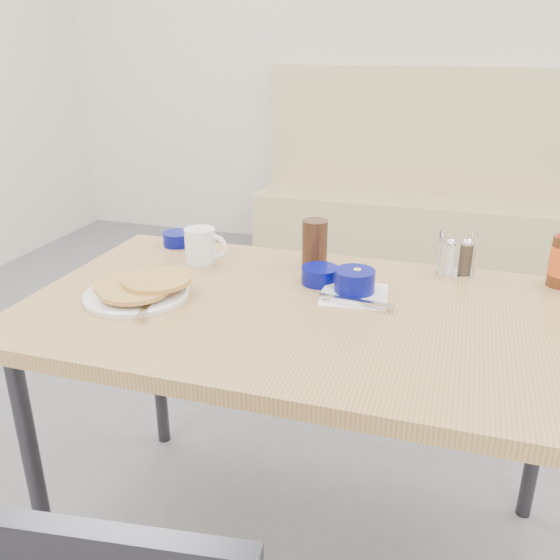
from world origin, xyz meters
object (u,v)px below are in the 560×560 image
(pancake_plate, at_px, (138,289))
(amber_tumbler, at_px, (315,244))
(creamer_bowl, at_px, (178,239))
(grits_setting, at_px, (354,285))
(dining_table, at_px, (308,331))
(butter_bowl, at_px, (320,275))
(condiment_caddy, at_px, (457,260))
(coffee_mug, at_px, (202,245))
(booth_bench, at_px, (407,209))

(pancake_plate, distance_m, amber_tumbler, 0.51)
(creamer_bowl, bearing_deg, grits_setting, -20.74)
(dining_table, bearing_deg, pancake_plate, -172.04)
(butter_bowl, distance_m, condiment_caddy, 0.39)
(pancake_plate, bearing_deg, condiment_caddy, 27.55)
(amber_tumbler, bearing_deg, condiment_caddy, 8.09)
(amber_tumbler, bearing_deg, pancake_plate, -137.38)
(butter_bowl, xyz_separation_m, condiment_caddy, (0.35, 0.17, 0.02))
(amber_tumbler, relative_size, condiment_caddy, 1.10)
(dining_table, distance_m, creamer_bowl, 0.63)
(coffee_mug, bearing_deg, condiment_caddy, 9.37)
(condiment_caddy, bearing_deg, amber_tumbler, 167.56)
(coffee_mug, distance_m, butter_bowl, 0.38)
(pancake_plate, xyz_separation_m, condiment_caddy, (0.77, 0.40, 0.02))
(dining_table, relative_size, grits_setting, 6.82)
(grits_setting, bearing_deg, creamer_bowl, 159.26)
(amber_tumbler, bearing_deg, creamer_bowl, 173.11)
(dining_table, xyz_separation_m, coffee_mug, (-0.38, 0.22, 0.11))
(grits_setting, bearing_deg, condiment_caddy, 43.71)
(booth_bench, xyz_separation_m, condiment_caddy, (0.34, -2.19, 0.45))
(dining_table, xyz_separation_m, grits_setting, (0.09, 0.11, 0.09))
(booth_bench, xyz_separation_m, dining_table, (0.00, -2.53, 0.35))
(pancake_plate, xyz_separation_m, coffee_mug, (0.05, 0.28, 0.03))
(pancake_plate, height_order, grits_setting, grits_setting)
(creamer_bowl, bearing_deg, pancake_plate, -77.57)
(pancake_plate, relative_size, amber_tumbler, 1.95)
(booth_bench, distance_m, condiment_caddy, 2.27)
(booth_bench, relative_size, grits_setting, 9.25)
(booth_bench, xyz_separation_m, amber_tumbler, (-0.06, -2.25, 0.48))
(coffee_mug, relative_size, creamer_bowl, 1.40)
(coffee_mug, relative_size, grits_setting, 0.64)
(grits_setting, height_order, creamer_bowl, grits_setting)
(pancake_plate, bearing_deg, butter_bowl, 28.23)
(butter_bowl, distance_m, amber_tumbler, 0.14)
(grits_setting, relative_size, amber_tumbler, 1.49)
(coffee_mug, bearing_deg, creamer_bowl, 139.42)
(dining_table, relative_size, coffee_mug, 10.64)
(creamer_bowl, distance_m, amber_tumbler, 0.47)
(creamer_bowl, distance_m, condiment_caddy, 0.86)
(grits_setting, relative_size, condiment_caddy, 1.64)
(booth_bench, relative_size, creamer_bowl, 20.29)
(dining_table, distance_m, grits_setting, 0.17)
(booth_bench, height_order, coffee_mug, booth_bench)
(amber_tumbler, xyz_separation_m, condiment_caddy, (0.39, 0.06, -0.03))
(coffee_mug, distance_m, creamer_bowl, 0.18)
(pancake_plate, distance_m, butter_bowl, 0.48)
(coffee_mug, bearing_deg, amber_tumbler, 10.91)
(creamer_bowl, height_order, amber_tumbler, amber_tumbler)
(coffee_mug, bearing_deg, grits_setting, -13.47)
(pancake_plate, height_order, condiment_caddy, condiment_caddy)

